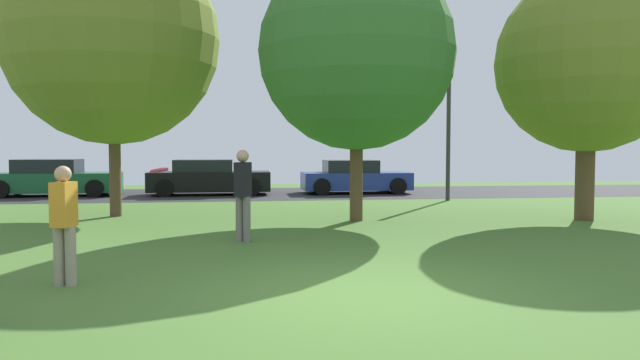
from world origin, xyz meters
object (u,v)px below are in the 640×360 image
(parked_car_green, at_px, (54,179))
(parked_car_blue, at_px, (354,178))
(birch_tree_lone, at_px, (357,52))
(frisbee_disc, at_px, (159,170))
(maple_tree_far, at_px, (113,39))
(oak_tree_right, at_px, (588,62))
(person_walking, at_px, (64,220))
(street_lamp_post, at_px, (448,134))
(parked_car_black, at_px, (209,178))
(person_thrower, at_px, (243,191))

(parked_car_green, distance_m, parked_car_blue, 11.31)
(birch_tree_lone, distance_m, frisbee_disc, 7.07)
(maple_tree_far, bearing_deg, oak_tree_right, -11.59)
(person_walking, relative_size, parked_car_blue, 0.37)
(oak_tree_right, xyz_separation_m, person_walking, (-10.73, -5.56, -3.03))
(parked_car_green, bearing_deg, street_lamp_post, -15.39)
(parked_car_black, bearing_deg, person_walking, -94.34)
(parked_car_black, relative_size, parked_car_blue, 1.08)
(oak_tree_right, distance_m, person_thrower, 9.18)
(person_walking, bearing_deg, parked_car_green, 30.98)
(person_walking, bearing_deg, oak_tree_right, -48.50)
(street_lamp_post, bearing_deg, person_walking, -129.67)
(person_thrower, xyz_separation_m, parked_car_black, (-1.20, 11.46, -0.35))
(oak_tree_right, xyz_separation_m, frisbee_disc, (-9.65, -4.59, -2.42))
(frisbee_disc, distance_m, parked_car_green, 15.11)
(frisbee_disc, bearing_deg, person_thrower, 61.79)
(oak_tree_right, distance_m, person_walking, 12.46)
(maple_tree_far, bearing_deg, birch_tree_lone, -16.50)
(birch_tree_lone, relative_size, street_lamp_post, 1.44)
(person_walking, relative_size, parked_car_black, 0.35)
(street_lamp_post, bearing_deg, parked_car_black, 156.30)
(maple_tree_far, distance_m, person_thrower, 6.74)
(parked_car_green, bearing_deg, birch_tree_lone, -42.43)
(frisbee_disc, xyz_separation_m, parked_car_blue, (5.69, 13.83, -0.85))
(birch_tree_lone, xyz_separation_m, street_lamp_post, (4.17, 5.01, -1.84))
(birch_tree_lone, distance_m, parked_car_blue, 9.47)
(oak_tree_right, xyz_separation_m, birch_tree_lone, (-5.64, 0.61, 0.21))
(person_thrower, bearing_deg, person_walking, -7.04)
(parked_car_green, height_order, parked_car_black, parked_car_green)
(person_thrower, relative_size, street_lamp_post, 0.39)
(person_thrower, relative_size, parked_car_green, 0.38)
(person_thrower, bearing_deg, maple_tree_far, -116.83)
(person_walking, distance_m, street_lamp_post, 14.59)
(frisbee_disc, bearing_deg, parked_car_blue, 67.65)
(oak_tree_right, xyz_separation_m, parked_car_black, (-9.62, 9.19, -3.25))
(oak_tree_right, relative_size, birch_tree_lone, 0.94)
(person_walking, bearing_deg, parked_car_black, 9.79)
(parked_car_black, relative_size, street_lamp_post, 1.00)
(maple_tree_far, relative_size, parked_car_green, 1.60)
(oak_tree_right, distance_m, parked_car_green, 18.23)
(frisbee_disc, xyz_separation_m, parked_car_green, (-5.62, 14.00, -0.83))
(birch_tree_lone, xyz_separation_m, person_thrower, (-2.77, -2.88, -3.12))
(person_walking, height_order, parked_car_blue, person_walking)
(maple_tree_far, relative_size, person_thrower, 4.17)
(person_walking, relative_size, street_lamp_post, 0.35)
(maple_tree_far, height_order, birch_tree_lone, maple_tree_far)
(maple_tree_far, height_order, frisbee_disc, maple_tree_far)
(maple_tree_far, distance_m, person_walking, 8.83)
(frisbee_disc, xyz_separation_m, street_lamp_post, (8.18, 10.20, 0.79))
(person_thrower, relative_size, parked_car_black, 0.39)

